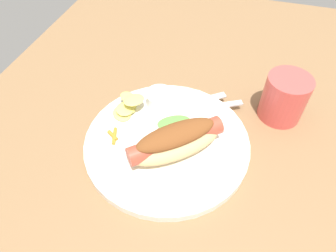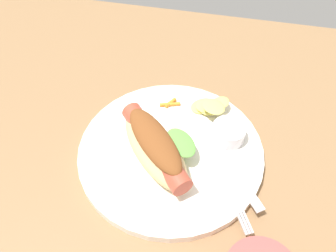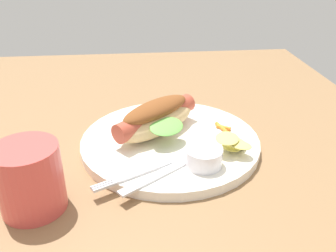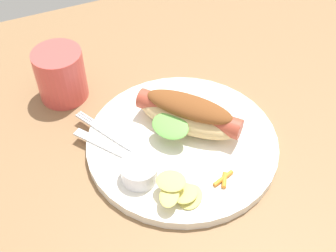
% 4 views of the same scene
% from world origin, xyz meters
% --- Properties ---
extents(ground_plane, '(1.20, 0.90, 0.02)m').
position_xyz_m(ground_plane, '(0.00, 0.00, -0.01)').
color(ground_plane, olive).
extents(plate, '(0.30, 0.30, 0.02)m').
position_xyz_m(plate, '(-0.04, 0.02, 0.01)').
color(plate, white).
rests_on(plate, ground_plane).
extents(hot_dog, '(0.16, 0.17, 0.06)m').
position_xyz_m(hot_dog, '(-0.06, 0.00, 0.04)').
color(hot_dog, '#DBB77A').
rests_on(hot_dog, plate).
extents(sauce_ramekin, '(0.05, 0.05, 0.03)m').
position_xyz_m(sauce_ramekin, '(0.05, 0.06, 0.03)').
color(sauce_ramekin, white).
rests_on(sauce_ramekin, plate).
extents(fork, '(0.09, 0.15, 0.00)m').
position_xyz_m(fork, '(0.06, -0.02, 0.02)').
color(fork, silver).
rests_on(fork, plate).
extents(knife, '(0.10, 0.13, 0.00)m').
position_xyz_m(knife, '(0.07, -0.00, 0.02)').
color(knife, silver).
rests_on(knife, plate).
extents(chips_pile, '(0.08, 0.07, 0.03)m').
position_xyz_m(chips_pile, '(0.01, 0.12, 0.03)').
color(chips_pile, '#D6CD65').
rests_on(chips_pile, plate).
extents(carrot_garnish, '(0.04, 0.03, 0.01)m').
position_xyz_m(carrot_garnish, '(-0.06, 0.12, 0.02)').
color(carrot_garnish, orange).
rests_on(carrot_garnish, plate).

